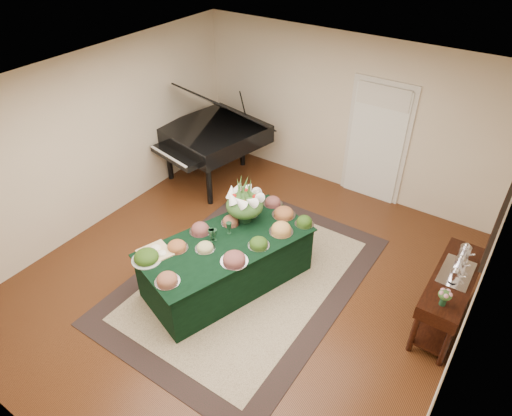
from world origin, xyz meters
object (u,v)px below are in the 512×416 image
Objects in this scene: buffet_table at (227,262)px; floral_centerpiece at (245,201)px; grand_piano at (213,134)px; mahogany_sideboard at (451,287)px.

buffet_table is 0.86m from floral_centerpiece.
buffet_table is at bearing -48.37° from grand_piano.
grand_piano is (-1.85, 2.08, 0.53)m from buffet_table.
mahogany_sideboard is at bearing -14.54° from grand_piano.
grand_piano is at bearing 131.63° from buffet_table.
floral_centerpiece reaches higher than mahogany_sideboard.
buffet_table is 2.81m from mahogany_sideboard.
grand_piano reaches higher than floral_centerpiece.
floral_centerpiece reaches higher than buffet_table.
buffet_table is 2.83m from grand_piano.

